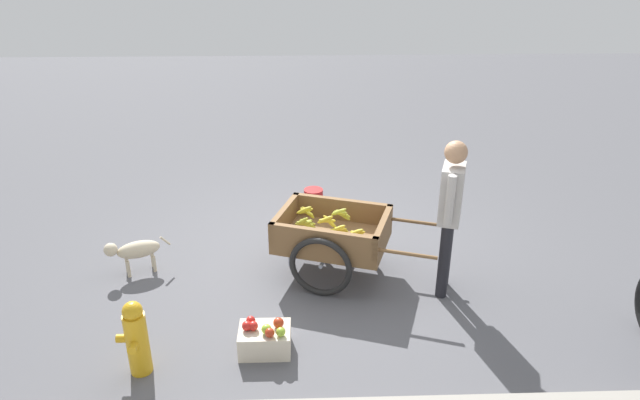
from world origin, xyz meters
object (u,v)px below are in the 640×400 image
apple_crate (265,338)px  fire_hydrant (136,338)px  fruit_cart (333,236)px  plastic_bucket (313,197)px  dog (135,250)px  vendor_person (450,205)px

apple_crate → fire_hydrant: bearing=12.4°
fruit_cart → plastic_bucket: (0.16, -1.67, -0.32)m
dog → apple_crate: (-1.42, 1.31, -0.14)m
dog → fire_hydrant: (-0.42, 1.53, 0.06)m
vendor_person → apple_crate: bearing=26.8°
vendor_person → apple_crate: 2.11m
fruit_cart → plastic_bucket: size_ratio=7.18×
vendor_person → apple_crate: (1.73, 0.88, -0.81)m
vendor_person → plastic_bucket: bearing=-58.4°
plastic_bucket → apple_crate: 2.95m
fruit_cart → dog: (2.07, -0.07, -0.17)m
dog → fruit_cart: bearing=178.1°
fire_hydrant → apple_crate: size_ratio=1.52×
fruit_cart → apple_crate: 1.43m
fruit_cart → fire_hydrant: (1.65, 1.46, -0.10)m
apple_crate → fruit_cart: bearing=-117.4°
fruit_cart → vendor_person: size_ratio=1.14×
plastic_bucket → apple_crate: apple_crate is taller
fruit_cart → fire_hydrant: fruit_cart is taller
plastic_bucket → apple_crate: (0.48, 2.91, 0.01)m
plastic_bucket → fruit_cart: bearing=95.5°
dog → apple_crate: size_ratio=1.44×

